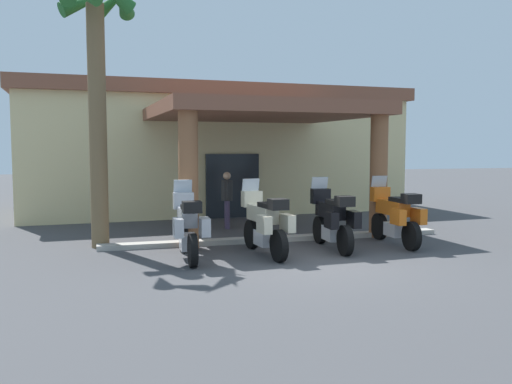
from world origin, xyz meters
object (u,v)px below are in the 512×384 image
at_px(motorcycle_silver, 188,226).
at_px(palm_tree_roadside, 97,59).
at_px(motorcycle_orange, 395,216).
at_px(motorcycle_black, 332,219).
at_px(motel_building, 212,148).
at_px(pedestrian, 227,196).
at_px(motorcycle_cream, 265,223).

height_order(motorcycle_silver, palm_tree_roadside, palm_tree_roadside).
bearing_deg(motorcycle_orange, motorcycle_black, 95.17).
distance_m(motel_building, motorcycle_black, 9.03).
distance_m(motel_building, pedestrian, 5.30).
relative_size(motorcycle_orange, pedestrian, 1.37).
xyz_separation_m(motel_building, motorcycle_cream, (-0.70, -9.03, -1.57)).
xyz_separation_m(motorcycle_black, motorcycle_orange, (1.66, 0.09, 0.00)).
bearing_deg(motel_building, pedestrian, -99.35).
bearing_deg(motel_building, motorcycle_silver, -107.15).
height_order(motel_building, motorcycle_black, motel_building).
bearing_deg(motel_building, palm_tree_roadside, -122.40).
bearing_deg(motorcycle_black, motorcycle_orange, -84.09).
distance_m(motel_building, motorcycle_orange, 9.26).
bearing_deg(motorcycle_orange, motel_building, 18.65).
bearing_deg(motorcycle_orange, motorcycle_silver, 95.19).
bearing_deg(motorcycle_cream, motorcycle_silver, 84.65).
height_order(motel_building, pedestrian, motel_building).
xyz_separation_m(motorcycle_cream, pedestrian, (0.09, 3.94, 0.23)).
distance_m(motorcycle_silver, motorcycle_orange, 5.00).
relative_size(pedestrian, palm_tree_roadside, 0.26).
distance_m(motorcycle_cream, motorcycle_black, 1.67).
relative_size(motorcycle_silver, motorcycle_orange, 1.00).
bearing_deg(palm_tree_roadside, motorcycle_black, -18.83).
distance_m(motorcycle_black, palm_tree_roadside, 6.44).
bearing_deg(motel_building, motorcycle_cream, -96.91).
height_order(motorcycle_silver, pedestrian, pedestrian).
relative_size(motorcycle_black, pedestrian, 1.37).
distance_m(motorcycle_cream, motorcycle_orange, 3.34).
xyz_separation_m(motorcycle_cream, palm_tree_roadside, (-3.39, 1.92, 3.60)).
relative_size(motorcycle_cream, motorcycle_orange, 1.00).
bearing_deg(palm_tree_roadside, motorcycle_orange, -13.63).
distance_m(motel_building, palm_tree_roadside, 8.45).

